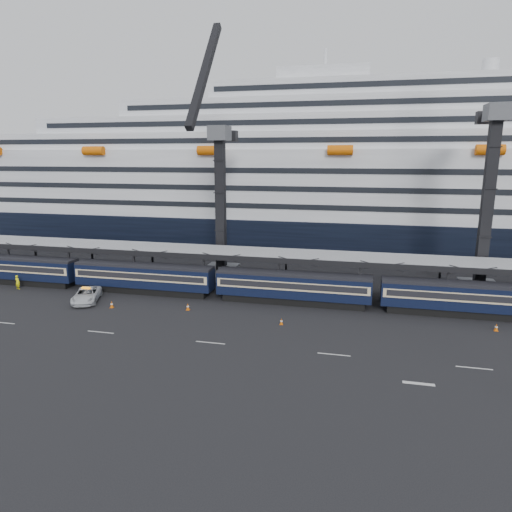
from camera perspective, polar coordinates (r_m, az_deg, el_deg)
name	(u,v)px	position (r m, az deg, el deg)	size (l,w,h in m)	color
ground	(357,340)	(47.27, 12.49, -10.20)	(260.00, 260.00, 0.00)	black
lane_markings	(454,372)	(43.27, 23.52, -13.17)	(111.00, 4.27, 0.02)	beige
train	(320,288)	(56.17, 8.01, -3.97)	(133.05, 3.00, 4.05)	black
canopy	(361,258)	(59.11, 12.95, -0.29)	(130.00, 6.25, 5.53)	gray
cruise_ship	(358,186)	(89.89, 12.66, 8.57)	(214.09, 28.84, 34.00)	black
crane_dark_near	(220,199)	(65.69, -4.56, 7.14)	(4.50, 17.75, 35.08)	#474A4F
crane_dark_mid	(489,194)	(63.31, 27.14, 6.92)	(4.50, 18.24, 39.64)	#474A4F
pickup_truck	(87,295)	(61.19, -20.42, -4.60)	(2.83, 6.14, 1.71)	silver
worker	(17,282)	(70.60, -27.66, -2.92)	(0.72, 0.48, 1.99)	#FFFA0D
traffic_cone_a	(88,301)	(60.00, -20.26, -5.35)	(0.42, 0.42, 0.85)	#DB5D06
traffic_cone_b	(112,304)	(57.95, -17.59, -5.78)	(0.42, 0.42, 0.85)	#DB5D06
traffic_cone_c	(188,307)	(55.07, -8.52, -6.27)	(0.42, 0.42, 0.85)	#DB5D06
traffic_cone_d	(281,321)	(50.07, 3.19, -8.16)	(0.36, 0.36, 0.73)	#DB5D06
traffic_cone_e	(496,327)	(54.45, 27.84, -7.88)	(0.40, 0.40, 0.80)	#DB5D06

